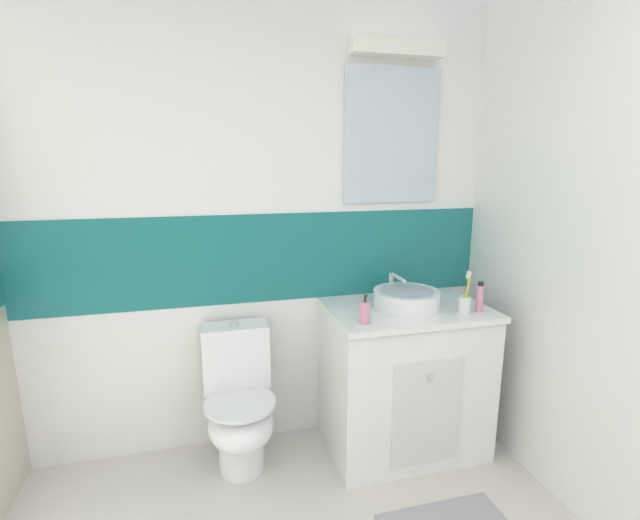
{
  "coord_description": "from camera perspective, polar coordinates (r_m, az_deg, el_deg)",
  "views": [
    {
      "loc": [
        -0.32,
        -0.06,
        1.63
      ],
      "look_at": [
        0.21,
        1.99,
        1.17
      ],
      "focal_mm": 25.18,
      "sensor_mm": 36.0,
      "label": 1
    }
  ],
  "objects": [
    {
      "name": "soap_dispenser",
      "position": [
        2.23,
        5.72,
        -6.61
      ],
      "size": [
        0.05,
        0.05,
        0.15
      ],
      "color": "pink",
      "rests_on": "vanity_cabinet"
    },
    {
      "name": "wall_back_tiled",
      "position": [
        2.55,
        -6.93,
        3.98
      ],
      "size": [
        3.2,
        0.2,
        2.5
      ],
      "color": "white",
      "rests_on": "ground_plane"
    },
    {
      "name": "toilet",
      "position": [
        2.55,
        -10.22,
        -17.64
      ],
      "size": [
        0.37,
        0.5,
        0.78
      ],
      "color": "white",
      "rests_on": "ground_plane"
    },
    {
      "name": "toothbrush_cup",
      "position": [
        2.48,
        17.92,
        -5.17
      ],
      "size": [
        0.06,
        0.06,
        0.23
      ],
      "color": "white",
      "rests_on": "vanity_cabinet"
    },
    {
      "name": "sink_basin",
      "position": [
        2.5,
        10.89,
        -4.79
      ],
      "size": [
        0.36,
        0.4,
        0.15
      ],
      "color": "white",
      "rests_on": "vanity_cabinet"
    },
    {
      "name": "deodorant_spray_can",
      "position": [
        2.53,
        19.63,
        -4.51
      ],
      "size": [
        0.04,
        0.04,
        0.16
      ],
      "color": "pink",
      "rests_on": "vanity_cabinet"
    },
    {
      "name": "vanity_cabinet",
      "position": [
        2.69,
        10.53,
        -14.43
      ],
      "size": [
        0.88,
        0.61,
        0.85
      ],
      "color": "white",
      "rests_on": "ground_plane"
    }
  ]
}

